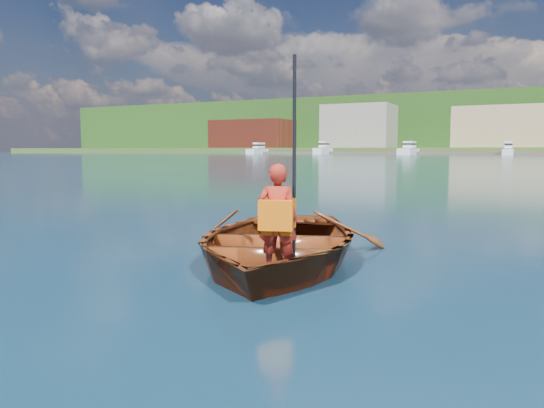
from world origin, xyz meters
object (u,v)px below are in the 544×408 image
at_px(rowboat, 276,242).
at_px(marina_yachts, 526,150).
at_px(child_paddler, 278,217).
at_px(dock, 512,153).

bearing_deg(rowboat, marina_yachts, 89.47).
distance_m(rowboat, marina_yachts, 143.97).
distance_m(rowboat, child_paddler, 1.00).
relative_size(rowboat, child_paddler, 2.05).
height_order(rowboat, dock, dock).
distance_m(child_paddler, marina_yachts, 144.78).
xyz_separation_m(child_paddler, dock, (-2.52, 149.45, -0.27)).
bearing_deg(marina_yachts, dock, 126.27).
relative_size(rowboat, dock, 0.03).
relative_size(dock, marina_yachts, 1.11).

